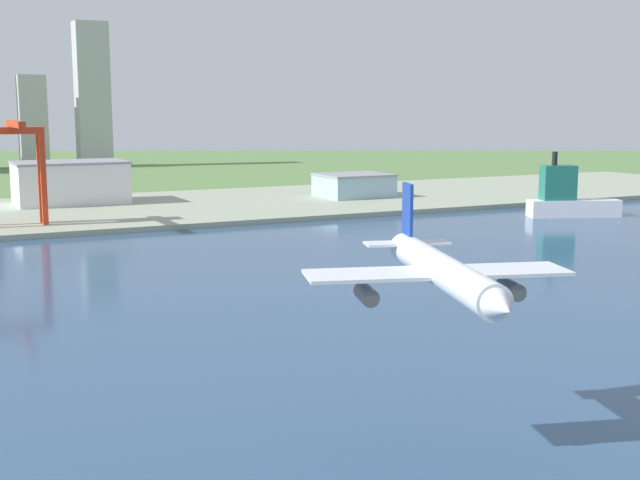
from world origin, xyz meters
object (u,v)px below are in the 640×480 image
Objects in this scene: port_crane_red at (14,151)px; warehouse_annex at (354,185)px; warehouse_main at (70,182)px; ferry_boat at (568,198)px; airplane_landing at (443,272)px.

warehouse_annex is at bearing 12.26° from port_crane_red.
port_crane_red is 84.80m from warehouse_main.
port_crane_red is 0.80× the size of warehouse_main.
warehouse_annex is (-57.07, 104.21, -0.05)m from ferry_boat.
warehouse_annex is (156.00, 310.74, -19.77)m from airplane_landing.
ferry_boat is at bearing 44.11° from airplane_landing.
ferry_boat is at bearing -15.37° from port_crane_red.
port_crane_red is (-236.98, 65.13, 24.55)m from ferry_boat.
port_crane_red reaches higher than warehouse_annex.
warehouse_main reaches higher than warehouse_annex.
warehouse_main is 1.48× the size of warehouse_annex.
ferry_boat reaches higher than warehouse_annex.
airplane_landing is at bearing -84.97° from port_crane_red.
port_crane_red is at bearing -167.74° from warehouse_annex.
airplane_landing is 348.27m from warehouse_annex.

